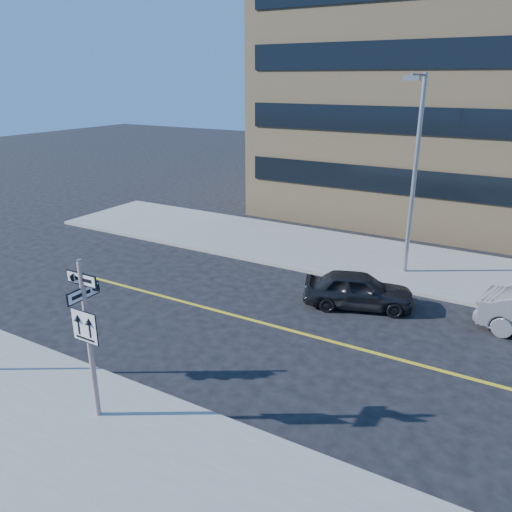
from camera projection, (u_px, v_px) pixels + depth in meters
The scene contains 5 objects.
ground at pixel (165, 371), 14.36m from camera, with size 120.00×120.00×0.00m, color black.
sign_pole at pixel (88, 332), 11.49m from camera, with size 0.92×0.92×4.06m.
parked_car_a at pixel (358, 290), 18.18m from camera, with size 3.95×1.59×1.35m, color black.
streetlight_a at pixel (414, 164), 19.62m from camera, with size 0.55×2.25×8.00m.
building_brick at pixel (445, 60), 30.73m from camera, with size 18.00×18.00×18.00m, color tan.
Camera 1 is at (8.50, -9.41, 7.96)m, focal length 35.00 mm.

